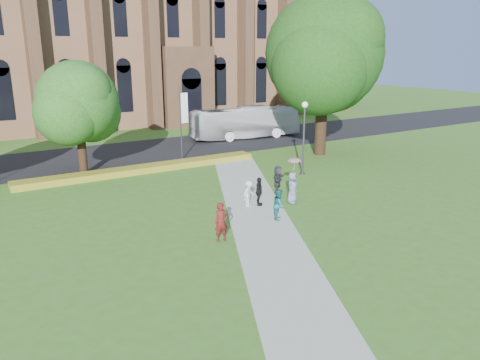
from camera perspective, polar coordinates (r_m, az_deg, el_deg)
ground at (r=24.78m, az=3.49°, el=-5.02°), size 160.00×160.00×0.00m
road at (r=42.09m, az=-12.28°, el=3.36°), size 160.00×10.00×0.02m
footpath at (r=25.55m, az=2.20°, el=-4.31°), size 15.58×28.54×0.04m
flower_hedge at (r=35.15m, az=-11.65°, el=1.33°), size 18.00×1.40×0.45m
cathedral at (r=63.29m, az=-10.33°, el=19.31°), size 52.60×18.25×28.00m
streetlamp at (r=33.35m, az=7.81°, el=6.14°), size 0.44×0.44×5.24m
large_tree at (r=39.89m, az=10.23°, el=14.91°), size 9.60×9.60×13.20m
street_tree_1 at (r=34.43m, az=-19.20°, el=8.96°), size 5.60×5.60×8.05m
banner_pole_0 at (r=37.87m, az=-7.08°, el=7.45°), size 0.70×0.10×6.00m
tour_coach at (r=47.34m, az=0.62°, el=7.01°), size 11.51×4.07×3.14m
pedestrian_0 at (r=21.89m, az=-2.29°, el=-5.14°), size 0.71×0.49×1.87m
pedestrian_1 at (r=24.74m, az=4.82°, el=-2.99°), size 0.99×1.00×1.63m
pedestrian_2 at (r=26.61m, az=1.08°, el=-1.68°), size 1.14×0.95×1.54m
pedestrian_3 at (r=26.81m, az=2.32°, el=-1.41°), size 0.95×0.99×1.66m
pedestrian_4 at (r=27.42m, az=6.39°, el=-0.91°), size 1.07×1.01×1.84m
pedestrian_5 at (r=29.21m, az=4.63°, el=0.08°), size 1.54×1.47×1.74m
parasol at (r=27.26m, az=6.65°, el=1.79°), size 0.89×0.89×0.74m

